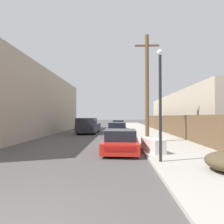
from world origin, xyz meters
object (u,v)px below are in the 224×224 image
object	(u,v)px
pickup_truck	(88,126)
utility_pole	(147,86)
parked_sports_car_red	(121,141)
car_parked_mid	(117,130)
car_parked_far	(118,125)
street_lamp	(160,96)
discarded_fridge	(153,145)

from	to	relation	value
pickup_truck	utility_pole	distance (m)	10.28
parked_sports_car_red	car_parked_mid	distance (m)	8.59
car_parked_mid	parked_sports_car_red	bearing A→B (deg)	-87.72
car_parked_far	utility_pole	size ratio (longest dim) A/B	0.57
pickup_truck	street_lamp	size ratio (longest dim) A/B	1.18
parked_sports_car_red	street_lamp	size ratio (longest dim) A/B	1.00
car_parked_mid	street_lamp	xyz separation A→B (m)	(1.88, -11.55, 2.18)
utility_pole	street_lamp	size ratio (longest dim) A/B	1.70
discarded_fridge	car_parked_far	bearing A→B (deg)	78.64
pickup_truck	street_lamp	xyz separation A→B (m)	(5.20, -14.47, 1.92)
parked_sports_car_red	car_parked_far	xyz separation A→B (m)	(-0.27, 18.99, 0.08)
car_parked_far	utility_pole	xyz separation A→B (m)	(2.24, -15.46, 3.55)
parked_sports_car_red	pickup_truck	world-z (taller)	pickup_truck
discarded_fridge	car_parked_far	world-z (taller)	car_parked_far
pickup_truck	utility_pole	world-z (taller)	utility_pole
discarded_fridge	car_parked_far	size ratio (longest dim) A/B	0.39
car_parked_mid	utility_pole	xyz separation A→B (m)	(2.26, -5.06, 3.56)
pickup_truck	street_lamp	bearing A→B (deg)	111.86
discarded_fridge	parked_sports_car_red	xyz separation A→B (m)	(-1.64, 0.82, 0.08)
pickup_truck	street_lamp	distance (m)	15.50
car_parked_far	street_lamp	bearing A→B (deg)	-89.61
parked_sports_car_red	utility_pole	size ratio (longest dim) A/B	0.59
pickup_truck	utility_pole	bearing A→B (deg)	127.07
discarded_fridge	parked_sports_car_red	distance (m)	1.84
car_parked_mid	street_lamp	distance (m)	11.90
discarded_fridge	utility_pole	xyz separation A→B (m)	(0.32, 4.34, 3.72)
discarded_fridge	street_lamp	world-z (taller)	street_lamp
discarded_fridge	pickup_truck	xyz separation A→B (m)	(-5.26, 12.32, 0.42)
discarded_fridge	pickup_truck	world-z (taller)	pickup_truck
parked_sports_car_red	car_parked_mid	world-z (taller)	car_parked_mid
car_parked_far	pickup_truck	world-z (taller)	pickup_truck
street_lamp	discarded_fridge	bearing A→B (deg)	88.45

